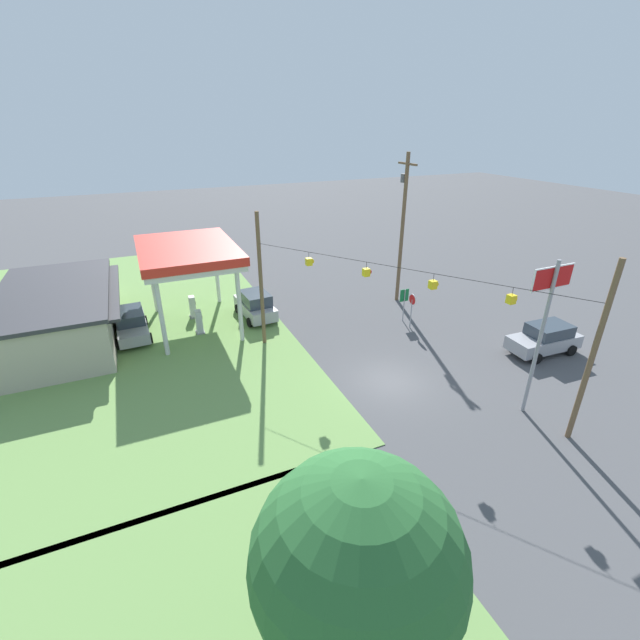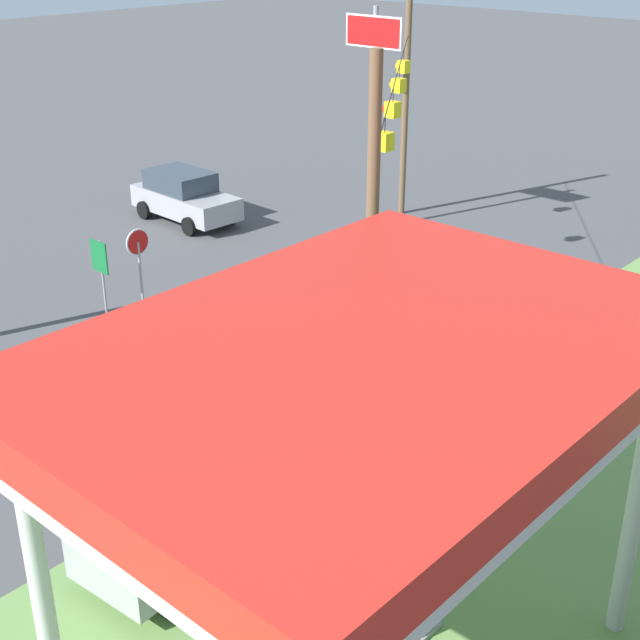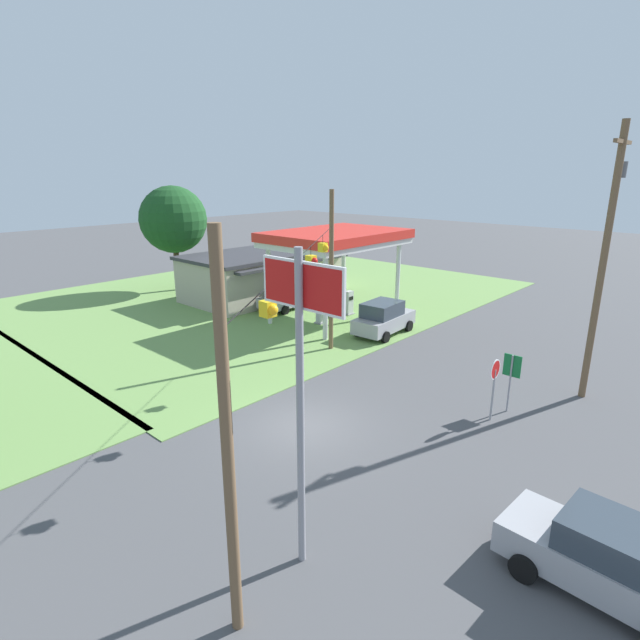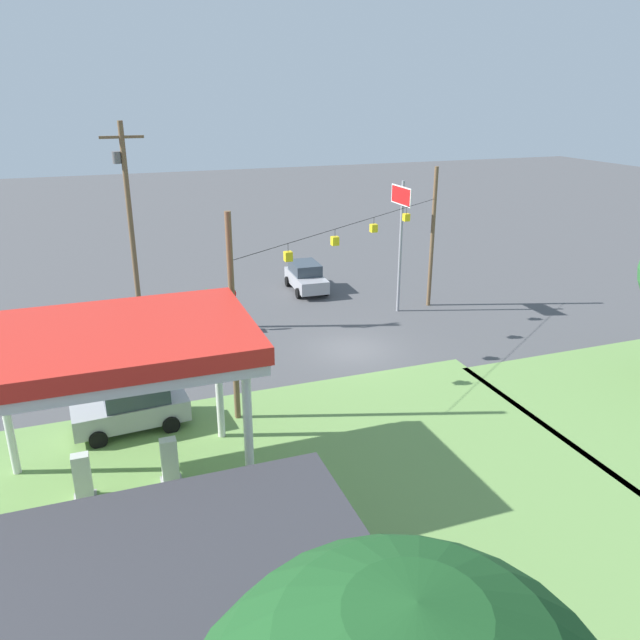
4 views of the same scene
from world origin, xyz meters
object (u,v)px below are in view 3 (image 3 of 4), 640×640
fuel_pump_far (349,304)px  tree_behind_station (173,220)px  fuel_pump_near (321,312)px  stop_sign_roadside (495,377)px  utility_pole_main (605,253)px  car_at_pumps_front (383,318)px  car_on_crossroad (609,559)px  car_at_pumps_rear (291,295)px  gas_station_store (265,274)px  gas_station_canopy (336,239)px  route_sign (511,371)px  stop_sign_overhead (301,349)px

fuel_pump_far → tree_behind_station: tree_behind_station is taller
fuel_pump_near → fuel_pump_far: bearing=0.0°
stop_sign_roadside → utility_pole_main: size_ratio=0.22×
car_at_pumps_front → stop_sign_roadside: size_ratio=1.79×
car_on_crossroad → utility_pole_main: bearing=-69.4°
car_at_pumps_rear → gas_station_store: bearing=-109.6°
gas_station_canopy → tree_behind_station: tree_behind_station is taller
tree_behind_station → car_at_pumps_rear: bearing=-78.0°
stop_sign_roadside → tree_behind_station: (4.18, 28.51, 3.86)m
stop_sign_roadside → route_sign: stop_sign_roadside is taller
gas_station_store → utility_pole_main: bearing=-97.2°
gas_station_store → utility_pole_main: (-3.02, -23.87, 4.47)m
fuel_pump_far → stop_sign_roadside: stop_sign_roadside is taller
gas_station_store → tree_behind_station: tree_behind_station is taller
stop_sign_overhead → route_sign: stop_sign_overhead is taller
gas_station_canopy → fuel_pump_far: size_ratio=5.21×
gas_station_canopy → utility_pole_main: utility_pole_main is taller
fuel_pump_near → route_sign: 14.28m
route_sign → utility_pole_main: (3.57, -1.81, 4.49)m
fuel_pump_near → stop_sign_roadside: bearing=-110.5°
gas_station_canopy → stop_sign_overhead: (-16.55, -13.26, 0.33)m
fuel_pump_near → tree_behind_station: tree_behind_station is taller
car_at_pumps_front → car_at_pumps_rear: (0.54, 8.36, -0.11)m
utility_pole_main → tree_behind_station: bearing=91.1°
car_on_crossroad → stop_sign_roadside: (6.27, 5.53, 0.86)m
gas_station_store → stop_sign_overhead: size_ratio=1.58×
car_at_pumps_front → tree_behind_station: size_ratio=0.54×
car_on_crossroad → tree_behind_station: tree_behind_station is taller
car_at_pumps_front → stop_sign_roadside: bearing=-126.5°
stop_sign_roadside → stop_sign_overhead: size_ratio=0.32×
stop_sign_overhead → gas_station_canopy: bearing=38.7°
gas_station_store → stop_sign_roadside: bearing=-109.6°
car_at_pumps_front → car_at_pumps_rear: car_at_pumps_front is taller
car_at_pumps_front → stop_sign_overhead: size_ratio=0.58×
fuel_pump_near → car_at_pumps_front: (0.89, -4.18, 0.22)m
route_sign → car_at_pumps_front: bearing=63.5°
stop_sign_overhead → utility_pole_main: (14.87, -2.27, 0.65)m
fuel_pump_far → stop_sign_overhead: bearing=-143.5°
fuel_pump_far → gas_station_canopy: bearing=179.9°
utility_pole_main → car_at_pumps_front: bearing=84.0°
fuel_pump_near → car_at_pumps_front: car_at_pumps_front is taller
gas_station_canopy → utility_pole_main: size_ratio=0.77×
car_at_pumps_front → utility_pole_main: size_ratio=0.40×
car_at_pumps_front → utility_pole_main: bearing=-100.1°
fuel_pump_far → car_on_crossroad: car_on_crossroad is taller
gas_station_store → car_at_pumps_front: size_ratio=2.75×
car_on_crossroad → gas_station_canopy: bearing=-30.9°
gas_station_store → stop_sign_roadside: size_ratio=4.93×
gas_station_canopy → fuel_pump_far: bearing=-0.1°
gas_station_canopy → stop_sign_overhead: bearing=-141.3°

